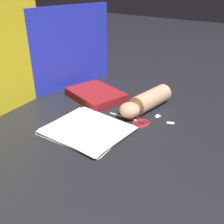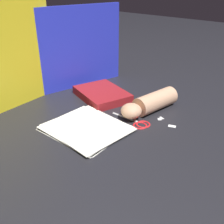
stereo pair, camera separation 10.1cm
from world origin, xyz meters
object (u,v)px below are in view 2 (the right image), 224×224
object	(u,v)px
book_closed	(102,94)
hand_forearm	(150,103)
scissors	(137,121)
paper_stack	(86,128)

from	to	relation	value
book_closed	hand_forearm	xyz separation A→B (m)	(0.04, -0.26, 0.02)
book_closed	scissors	xyz separation A→B (m)	(-0.07, -0.28, -0.01)
paper_stack	book_closed	size ratio (longest dim) A/B	1.04
scissors	paper_stack	bearing A→B (deg)	147.87
hand_forearm	paper_stack	bearing A→B (deg)	162.67
scissors	hand_forearm	distance (m)	0.12
paper_stack	scissors	world-z (taller)	paper_stack
paper_stack	book_closed	world-z (taller)	book_closed
paper_stack	hand_forearm	xyz separation A→B (m)	(0.29, -0.09, 0.03)
paper_stack	scissors	size ratio (longest dim) A/B	1.65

